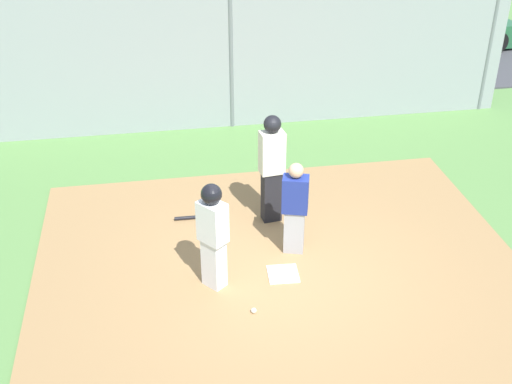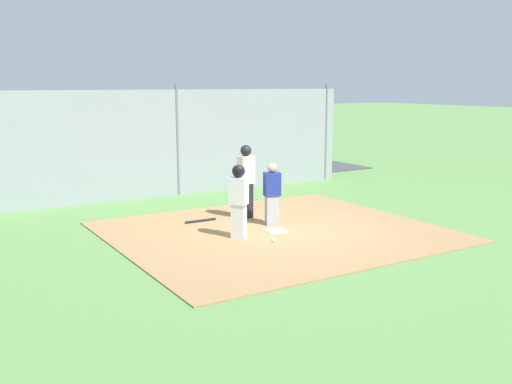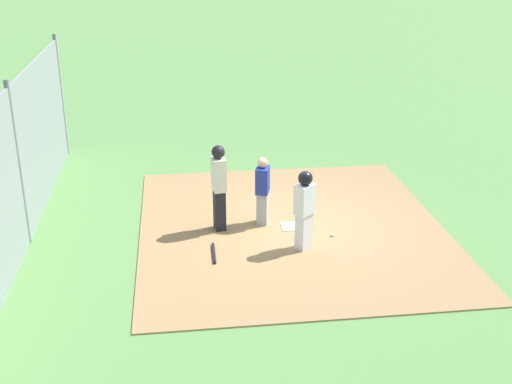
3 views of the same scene
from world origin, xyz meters
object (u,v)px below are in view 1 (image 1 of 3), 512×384
object	(u,v)px
baseball_bat	(199,217)
parked_car_white	(117,50)
catcher	(295,207)
umpire	(272,166)
runner	(213,230)
parked_car_red	(206,52)
home_plate	(283,274)
baseball	(254,310)
parked_car_green	(438,28)

from	to	relation	value
baseball_bat	parked_car_white	bearing A→B (deg)	-78.42
catcher	baseball_bat	bearing A→B (deg)	-113.59
umpire	baseball_bat	bearing A→B (deg)	-107.31
runner	parked_car_red	world-z (taller)	runner
home_plate	baseball	bearing A→B (deg)	53.60
catcher	parked_car_red	xyz separation A→B (m)	(0.50, -8.16, -0.18)
umpire	parked_car_green	xyz separation A→B (m)	(-6.41, -8.27, -0.40)
catcher	parked_car_white	size ratio (longest dim) A/B	0.34
parked_car_red	parked_car_white	xyz separation A→B (m)	(2.23, -0.49, 0.00)
catcher	baseball	distance (m)	1.75
catcher	baseball_bat	distance (m)	1.91
parked_car_red	parked_car_white	size ratio (longest dim) A/B	0.96
umpire	parked_car_white	bearing A→B (deg)	-168.86
home_plate	parked_car_red	distance (m)	8.76
baseball_bat	parked_car_red	distance (m)	7.09
catcher	runner	distance (m)	1.45
baseball	parked_car_white	size ratio (longest dim) A/B	0.02
home_plate	baseball_bat	xyz separation A→B (m)	(1.06, -1.73, 0.02)
catcher	baseball_bat	size ratio (longest dim) A/B	1.84
parked_car_green	parked_car_white	world-z (taller)	same
home_plate	umpire	world-z (taller)	umpire
runner	parked_car_red	distance (m)	8.84
home_plate	umpire	distance (m)	1.81
umpire	runner	xyz separation A→B (m)	(1.12, 1.58, -0.06)
baseball_bat	parked_car_red	size ratio (longest dim) A/B	0.19
home_plate	baseball	world-z (taller)	baseball
home_plate	umpire	size ratio (longest dim) A/B	0.24
home_plate	parked_car_green	xyz separation A→B (m)	(-6.52, -9.79, 0.57)
home_plate	baseball_bat	size ratio (longest dim) A/B	0.54
baseball	baseball_bat	bearing A→B (deg)	-78.56
home_plate	baseball	distance (m)	0.94
parked_car_white	baseball_bat	bearing A→B (deg)	-70.73
baseball	parked_car_red	size ratio (longest dim) A/B	0.02
catcher	parked_car_red	distance (m)	8.17
runner	parked_car_green	distance (m)	12.40
umpire	parked_car_green	world-z (taller)	umpire
home_plate	runner	distance (m)	1.36
home_plate	catcher	bearing A→B (deg)	-115.85
catcher	parked_car_red	bearing A→B (deg)	-159.78
home_plate	catcher	size ratio (longest dim) A/B	0.30
catcher	baseball_bat	xyz separation A→B (m)	(1.35, -1.14, -0.73)
home_plate	parked_car_green	bearing A→B (deg)	-123.68
umpire	catcher	bearing A→B (deg)	3.22
parked_car_red	parked_car_green	bearing A→B (deg)	-170.53
catcher	parked_car_green	world-z (taller)	catcher
runner	parked_car_red	bearing A→B (deg)	45.61
runner	parked_car_green	world-z (taller)	runner
baseball_bat	parked_car_white	size ratio (longest dim) A/B	0.18
parked_car_green	parked_car_white	bearing A→B (deg)	178.29
home_plate	baseball_bat	bearing A→B (deg)	-58.44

